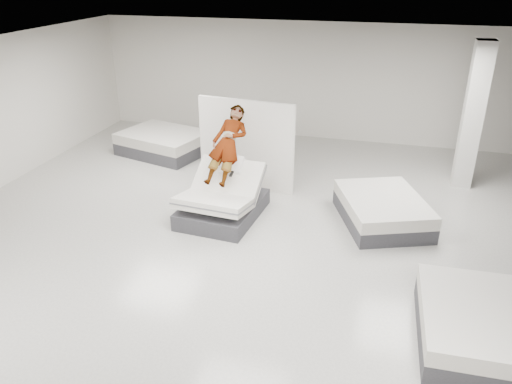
{
  "coord_description": "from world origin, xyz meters",
  "views": [
    {
      "loc": [
        2.24,
        -6.74,
        4.63
      ],
      "look_at": [
        0.18,
        0.81,
        1.0
      ],
      "focal_mm": 35.0,
      "sensor_mm": 36.0,
      "label": 1
    }
  ],
  "objects_px": {
    "flat_bed_right_far": "(382,210)",
    "flat_bed_right_near": "(476,326)",
    "divider_panel": "(246,145)",
    "person": "(228,156)",
    "column": "(473,117)",
    "hero_bed": "(222,201)",
    "flat_bed_left_far": "(164,143)",
    "remote": "(231,174)"
  },
  "relations": [
    {
      "from": "flat_bed_right_far",
      "to": "divider_panel",
      "type": "bearing_deg",
      "value": 162.83
    },
    {
      "from": "remote",
      "to": "flat_bed_right_near",
      "type": "bearing_deg",
      "value": -25.92
    },
    {
      "from": "person",
      "to": "flat_bed_right_near",
      "type": "height_order",
      "value": "person"
    },
    {
      "from": "flat_bed_right_near",
      "to": "remote",
      "type": "bearing_deg",
      "value": 149.24
    },
    {
      "from": "person",
      "to": "remote",
      "type": "relative_size",
      "value": 12.19
    },
    {
      "from": "person",
      "to": "flat_bed_right_near",
      "type": "bearing_deg",
      "value": -28.32
    },
    {
      "from": "hero_bed",
      "to": "column",
      "type": "height_order",
      "value": "column"
    },
    {
      "from": "hero_bed",
      "to": "flat_bed_right_far",
      "type": "bearing_deg",
      "value": 10.93
    },
    {
      "from": "flat_bed_right_near",
      "to": "person",
      "type": "bearing_deg",
      "value": 146.84
    },
    {
      "from": "flat_bed_right_near",
      "to": "flat_bed_left_far",
      "type": "height_order",
      "value": "flat_bed_left_far"
    },
    {
      "from": "person",
      "to": "flat_bed_right_near",
      "type": "relative_size",
      "value": 0.88
    },
    {
      "from": "person",
      "to": "hero_bed",
      "type": "bearing_deg",
      "value": -90.0
    },
    {
      "from": "flat_bed_left_far",
      "to": "column",
      "type": "distance_m",
      "value": 7.49
    },
    {
      "from": "remote",
      "to": "flat_bed_right_near",
      "type": "height_order",
      "value": "remote"
    },
    {
      "from": "divider_panel",
      "to": "flat_bed_right_far",
      "type": "bearing_deg",
      "value": -10.74
    },
    {
      "from": "flat_bed_right_near",
      "to": "flat_bed_left_far",
      "type": "distance_m",
      "value": 8.98
    },
    {
      "from": "person",
      "to": "column",
      "type": "relative_size",
      "value": 0.53
    },
    {
      "from": "person",
      "to": "remote",
      "type": "distance_m",
      "value": 0.46
    },
    {
      "from": "hero_bed",
      "to": "flat_bed_right_near",
      "type": "bearing_deg",
      "value": -29.99
    },
    {
      "from": "person",
      "to": "column",
      "type": "bearing_deg",
      "value": 33.69
    },
    {
      "from": "hero_bed",
      "to": "remote",
      "type": "relative_size",
      "value": 13.7
    },
    {
      "from": "divider_panel",
      "to": "flat_bed_right_near",
      "type": "distance_m",
      "value": 5.99
    },
    {
      "from": "column",
      "to": "hero_bed",
      "type": "bearing_deg",
      "value": -148.41
    },
    {
      "from": "remote",
      "to": "flat_bed_right_far",
      "type": "bearing_deg",
      "value": 17.55
    },
    {
      "from": "hero_bed",
      "to": "person",
      "type": "distance_m",
      "value": 0.89
    },
    {
      "from": "hero_bed",
      "to": "person",
      "type": "xyz_separation_m",
      "value": [
        0.03,
        0.32,
        0.83
      ]
    },
    {
      "from": "divider_panel",
      "to": "person",
      "type": "bearing_deg",
      "value": -84.4
    },
    {
      "from": "person",
      "to": "column",
      "type": "height_order",
      "value": "column"
    },
    {
      "from": "hero_bed",
      "to": "person",
      "type": "bearing_deg",
      "value": 85.16
    },
    {
      "from": "flat_bed_right_near",
      "to": "column",
      "type": "relative_size",
      "value": 0.61
    },
    {
      "from": "divider_panel",
      "to": "flat_bed_right_far",
      "type": "relative_size",
      "value": 0.94
    },
    {
      "from": "person",
      "to": "flat_bed_left_far",
      "type": "distance_m",
      "value": 3.91
    },
    {
      "from": "hero_bed",
      "to": "flat_bed_right_near",
      "type": "distance_m",
      "value": 5.07
    },
    {
      "from": "remote",
      "to": "flat_bed_right_near",
      "type": "relative_size",
      "value": 0.07
    },
    {
      "from": "hero_bed",
      "to": "remote",
      "type": "xyz_separation_m",
      "value": [
        0.22,
        -0.05,
        0.62
      ]
    },
    {
      "from": "flat_bed_right_far",
      "to": "flat_bed_right_near",
      "type": "distance_m",
      "value": 3.4
    },
    {
      "from": "flat_bed_right_far",
      "to": "flat_bed_right_near",
      "type": "relative_size",
      "value": 1.19
    },
    {
      "from": "hero_bed",
      "to": "flat_bed_left_far",
      "type": "height_order",
      "value": "hero_bed"
    },
    {
      "from": "hero_bed",
      "to": "flat_bed_right_far",
      "type": "distance_m",
      "value": 3.11
    },
    {
      "from": "hero_bed",
      "to": "flat_bed_left_far",
      "type": "xyz_separation_m",
      "value": [
        -2.66,
        3.02,
        -0.06
      ]
    },
    {
      "from": "divider_panel",
      "to": "flat_bed_left_far",
      "type": "xyz_separation_m",
      "value": [
        -2.7,
        1.5,
        -0.71
      ]
    },
    {
      "from": "flat_bed_right_far",
      "to": "flat_bed_left_far",
      "type": "distance_m",
      "value": 6.21
    }
  ]
}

